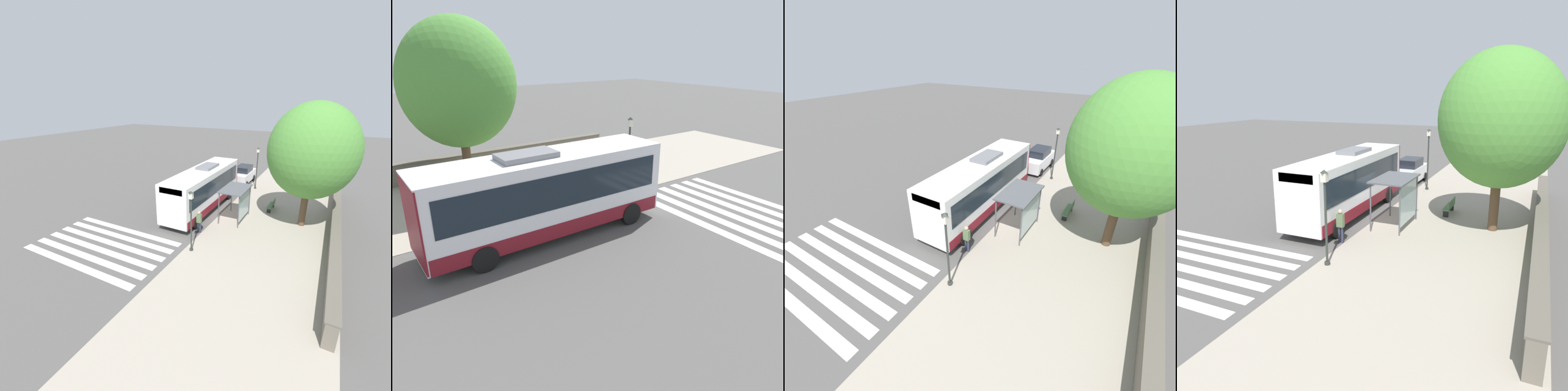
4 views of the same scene
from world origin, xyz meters
TOP-DOWN VIEW (x-y plane):
  - ground_plane at (0.00, 0.00)m, footprint 120.00×120.00m
  - sidewalk_plaza at (-4.50, 0.00)m, footprint 9.00×44.00m
  - crosswalk_stripes at (5.00, 8.34)m, footprint 9.00×5.25m
  - stone_wall at (-8.55, 0.00)m, footprint 0.60×20.00m
  - bus at (1.85, -0.37)m, footprint 2.62×10.41m
  - bus_shelter at (-1.49, 0.45)m, footprint 1.88×3.09m
  - pedestrian at (0.18, 3.77)m, footprint 0.34×0.22m
  - bench at (-3.60, -2.73)m, footprint 0.40×1.76m
  - street_lamp_near at (-0.79, -7.81)m, footprint 0.28×0.28m
  - street_lamp_far at (-0.47, 6.16)m, footprint 0.28×0.28m
  - shade_tree at (-6.27, -0.94)m, footprint 6.15×6.15m
  - parked_car_behind_bus at (1.08, -9.38)m, footprint 1.85×4.35m

SIDE VIEW (x-z plane):
  - ground_plane at x=0.00m, z-range 0.00..0.00m
  - crosswalk_stripes at x=5.00m, z-range 0.00..0.01m
  - sidewalk_plaza at x=-4.50m, z-range 0.00..0.02m
  - bench at x=-3.60m, z-range 0.04..0.92m
  - stone_wall at x=-8.55m, z-range 0.01..1.32m
  - parked_car_behind_bus at x=1.08m, z-range -0.03..1.91m
  - pedestrian at x=0.18m, z-range 0.15..1.83m
  - bus at x=1.85m, z-range 0.06..3.83m
  - bus_shelter at x=-1.49m, z-range 0.89..3.54m
  - street_lamp_far at x=-0.47m, z-range 0.39..4.47m
  - street_lamp_near at x=-0.79m, z-range 0.41..4.86m
  - shade_tree at x=-6.27m, z-range 1.16..10.26m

